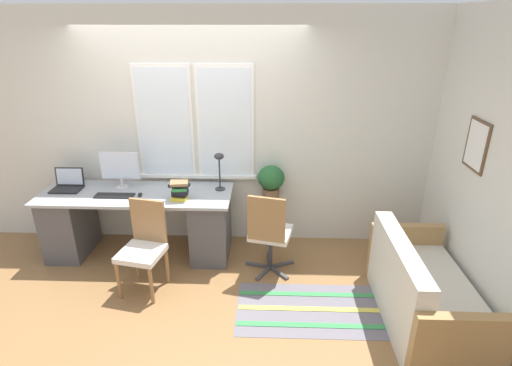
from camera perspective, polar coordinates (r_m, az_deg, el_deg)
name	(u,v)px	position (r m, az deg, el deg)	size (l,w,h in m)	color
ground_plane	(189,271)	(4.53, -9.57, -12.31)	(14.00, 14.00, 0.00)	olive
wall_back_with_window	(194,132)	(4.67, -8.79, 7.20)	(9.00, 0.12, 2.70)	silver
wall_right_with_picture	(468,157)	(4.26, 28.07, 3.25)	(0.08, 9.00, 2.70)	silver
desk	(139,221)	(4.77, -16.32, -5.29)	(2.12, 0.71, 0.77)	#9EA3A8
laptop	(68,185)	(4.98, -25.31, -0.23)	(0.32, 0.24, 0.23)	black
monitor	(120,168)	(4.71, -18.86, 2.07)	(0.44, 0.14, 0.43)	silver
keyboard	(115,196)	(4.60, -19.56, -1.71)	(0.42, 0.13, 0.02)	black
mouse	(140,195)	(4.51, -16.24, -1.59)	(0.04, 0.07, 0.04)	black
desk_lamp	(219,163)	(4.41, -5.28, 2.88)	(0.11, 0.11, 0.43)	#2D2D33
book_stack	(180,190)	(4.31, -10.87, -0.94)	(0.22, 0.18, 0.20)	yellow
desk_chair_wooden	(144,245)	(4.15, -15.74, -8.52)	(0.47, 0.48, 0.92)	olive
office_chair_swivel	(269,232)	(4.20, 1.91, -7.01)	(0.54, 0.55, 0.96)	#47474C
couch_loveseat	(422,295)	(3.99, 22.63, -14.49)	(0.73, 1.43, 0.79)	silver
plant_stand	(271,207)	(4.74, 2.10, -3.38)	(0.21, 0.21, 0.59)	#333338
potted_plant	(271,180)	(4.60, 2.16, 0.37)	(0.31, 0.31, 0.42)	brown
floor_rug_striped	(312,309)	(4.02, 8.07, -17.41)	(1.44, 0.76, 0.01)	slate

